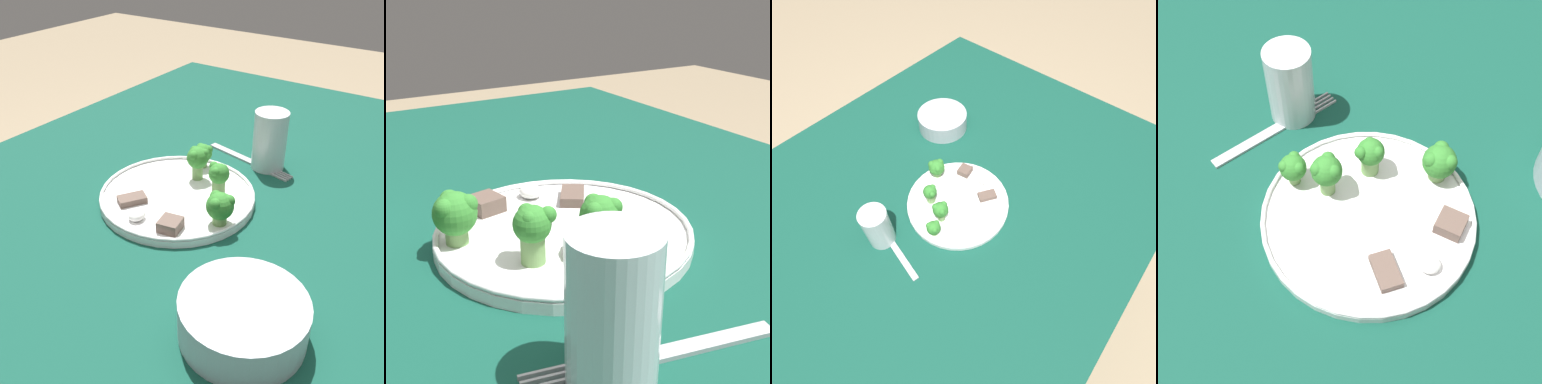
# 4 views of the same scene
# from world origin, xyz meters

# --- Properties ---
(table) EXTENTS (1.40, 1.04, 0.70)m
(table) POSITION_xyz_m (0.00, 0.00, 0.63)
(table) COLOR #114738
(table) RESTS_ON ground_plane
(dinner_plate) EXTENTS (0.27, 0.27, 0.02)m
(dinner_plate) POSITION_xyz_m (0.02, -0.06, 0.71)
(dinner_plate) COLOR white
(dinner_plate) RESTS_ON table
(fork) EXTENTS (0.06, 0.21, 0.00)m
(fork) POSITION_xyz_m (-0.17, -0.02, 0.71)
(fork) COLOR #B2B2B7
(fork) RESTS_ON table
(cream_bowl) EXTENTS (0.16, 0.16, 0.06)m
(cream_bowl) POSITION_xyz_m (0.22, 0.18, 0.73)
(cream_bowl) COLOR #B7BCC6
(cream_bowl) RESTS_ON table
(drinking_glass) EXTENTS (0.07, 0.07, 0.12)m
(drinking_glass) POSITION_xyz_m (-0.18, 0.02, 0.76)
(drinking_glass) COLOR silver
(drinking_glass) RESTS_ON table
(broccoli_floret_near_rim_left) EXTENTS (0.05, 0.05, 0.06)m
(broccoli_floret_near_rim_left) POSITION_xyz_m (0.06, 0.05, 0.75)
(broccoli_floret_near_rim_left) COLOR #709E56
(broccoli_floret_near_rim_left) RESTS_ON dinner_plate
(broccoli_floret_center_left) EXTENTS (0.04, 0.04, 0.06)m
(broccoli_floret_center_left) POSITION_xyz_m (-0.02, -0.00, 0.75)
(broccoli_floret_center_left) COLOR #709E56
(broccoli_floret_center_left) RESTS_ON dinner_plate
(broccoli_floret_back_left) EXTENTS (0.04, 0.04, 0.06)m
(broccoli_floret_back_left) POSITION_xyz_m (-0.04, -0.06, 0.76)
(broccoli_floret_back_left) COLOR #709E56
(broccoli_floret_back_left) RESTS_ON dinner_plate
(broccoli_floret_front_left) EXTENTS (0.04, 0.04, 0.05)m
(broccoli_floret_front_left) POSITION_xyz_m (-0.09, -0.08, 0.75)
(broccoli_floret_front_left) COLOR #709E56
(broccoli_floret_front_left) RESTS_ON dinner_plate
(meat_slice_front_slice) EXTENTS (0.06, 0.05, 0.01)m
(meat_slice_front_slice) POSITION_xyz_m (0.09, -0.11, 0.72)
(meat_slice_front_slice) COLOR brown
(meat_slice_front_slice) RESTS_ON dinner_plate
(meat_slice_middle_slice) EXTENTS (0.04, 0.04, 0.02)m
(meat_slice_middle_slice) POSITION_xyz_m (0.11, -0.01, 0.73)
(meat_slice_middle_slice) COLOR brown
(meat_slice_middle_slice) RESTS_ON dinner_plate
(sauce_dollop) EXTENTS (0.03, 0.03, 0.02)m
(sauce_dollop) POSITION_xyz_m (0.12, -0.07, 0.72)
(sauce_dollop) COLOR white
(sauce_dollop) RESTS_ON dinner_plate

